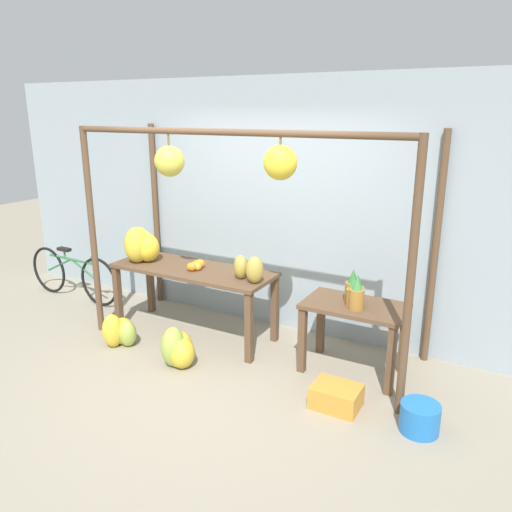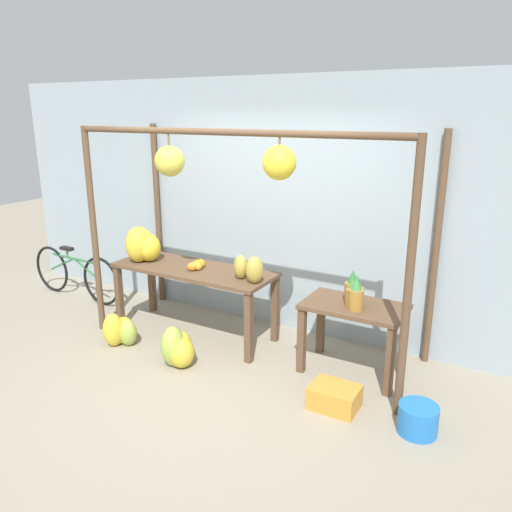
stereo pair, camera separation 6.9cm
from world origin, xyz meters
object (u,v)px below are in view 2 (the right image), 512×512
(banana_pile_on_table, at_px, (143,246))
(blue_bucket, at_px, (418,419))
(pineapple_cluster, at_px, (354,293))
(banana_pile_ground_left, at_px, (121,331))
(orange_pile, at_px, (197,265))
(parked_bicycle, at_px, (75,274))
(banana_pile_ground_right, at_px, (178,349))
(fruit_crate_white, at_px, (335,397))
(papaya_pile, at_px, (248,269))

(banana_pile_on_table, height_order, blue_bucket, banana_pile_on_table)
(pineapple_cluster, bearing_deg, banana_pile_ground_left, -164.76)
(orange_pile, relative_size, parked_bicycle, 0.14)
(banana_pile_on_table, bearing_deg, blue_bucket, -9.57)
(blue_bucket, bearing_deg, banana_pile_ground_left, -179.62)
(banana_pile_ground_right, bearing_deg, banana_pile_ground_left, 176.12)
(banana_pile_on_table, height_order, pineapple_cluster, banana_pile_on_table)
(banana_pile_ground_left, bearing_deg, banana_pile_on_table, 103.47)
(banana_pile_ground_right, relative_size, fruit_crate_white, 1.02)
(orange_pile, distance_m, parked_bicycle, 2.18)
(fruit_crate_white, bearing_deg, blue_bucket, -0.20)
(orange_pile, xyz_separation_m, banana_pile_ground_right, (0.24, -0.67, -0.65))
(banana_pile_on_table, height_order, parked_bicycle, banana_pile_on_table)
(banana_pile_on_table, height_order, orange_pile, banana_pile_on_table)
(blue_bucket, xyz_separation_m, papaya_pile, (-1.85, 0.53, 0.79))
(pineapple_cluster, distance_m, papaya_pile, 1.09)
(orange_pile, bearing_deg, banana_pile_ground_right, -70.73)
(banana_pile_ground_left, xyz_separation_m, papaya_pile, (1.27, 0.55, 0.75))
(parked_bicycle, xyz_separation_m, papaya_pile, (2.81, -0.20, 0.57))
(fruit_crate_white, xyz_separation_m, papaya_pile, (-1.16, 0.53, 0.81))
(blue_bucket, bearing_deg, pineapple_cluster, 141.32)
(pineapple_cluster, xyz_separation_m, banana_pile_ground_right, (-1.54, -0.70, -0.65))
(banana_pile_on_table, height_order, papaya_pile, banana_pile_on_table)
(papaya_pile, bearing_deg, orange_pile, 174.52)
(banana_pile_ground_right, distance_m, parked_bicycle, 2.50)
(pineapple_cluster, height_order, blue_bucket, pineapple_cluster)
(orange_pile, relative_size, banana_pile_ground_left, 0.56)
(pineapple_cluster, relative_size, papaya_pile, 0.78)
(orange_pile, xyz_separation_m, banana_pile_ground_left, (-0.58, -0.62, -0.66))
(blue_bucket, distance_m, parked_bicycle, 4.73)
(orange_pile, relative_size, fruit_crate_white, 0.57)
(fruit_crate_white, bearing_deg, banana_pile_on_table, 167.97)
(pineapple_cluster, relative_size, parked_bicycle, 0.20)
(pineapple_cluster, distance_m, banana_pile_ground_left, 2.52)
(banana_pile_ground_right, relative_size, parked_bicycle, 0.25)
(orange_pile, relative_size, pineapple_cluster, 0.70)
(fruit_crate_white, height_order, blue_bucket, blue_bucket)
(banana_pile_ground_right, bearing_deg, pineapple_cluster, 24.36)
(banana_pile_on_table, bearing_deg, pineapple_cluster, 1.60)
(banana_pile_ground_left, xyz_separation_m, parked_bicycle, (-1.54, 0.75, 0.18))
(fruit_crate_white, distance_m, blue_bucket, 0.69)
(banana_pile_ground_left, xyz_separation_m, fruit_crate_white, (2.43, 0.02, -0.07))
(banana_pile_ground_right, bearing_deg, fruit_crate_white, 2.78)
(banana_pile_ground_left, bearing_deg, parked_bicycle, 154.14)
(banana_pile_ground_right, height_order, papaya_pile, papaya_pile)
(banana_pile_ground_left, height_order, papaya_pile, papaya_pile)
(banana_pile_on_table, bearing_deg, banana_pile_ground_right, -33.34)
(banana_pile_ground_left, bearing_deg, fruit_crate_white, 0.55)
(orange_pile, xyz_separation_m, pineapple_cluster, (1.77, 0.02, 0.00))
(fruit_crate_white, bearing_deg, parked_bicycle, 169.67)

